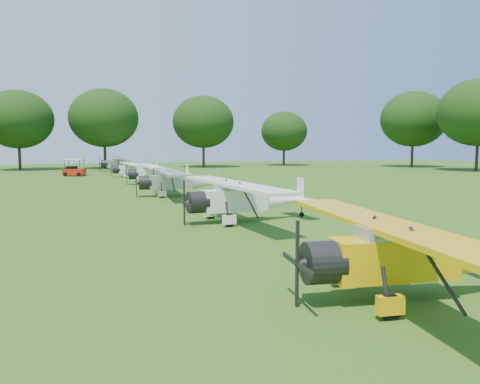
# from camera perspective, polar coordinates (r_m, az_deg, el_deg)

# --- Properties ---
(ground) EXTENTS (160.00, 160.00, 0.00)m
(ground) POSITION_cam_1_polar(r_m,az_deg,el_deg) (23.65, -3.25, -3.73)
(ground) COLOR #274B12
(ground) RESTS_ON ground
(tree_belt) EXTENTS (137.36, 130.27, 14.52)m
(tree_belt) POSITION_cam_1_polar(r_m,az_deg,el_deg) (25.03, 4.71, 15.25)
(tree_belt) COLOR #322013
(tree_belt) RESTS_ON ground
(aircraft_2) EXTENTS (6.78, 10.78, 2.12)m
(aircraft_2) POSITION_cam_1_polar(r_m,az_deg,el_deg) (12.73, 20.26, -6.71)
(aircraft_2) COLOR #EDB309
(aircraft_2) RESTS_ON ground
(aircraft_3) EXTENTS (6.99, 11.15, 2.19)m
(aircraft_3) POSITION_cam_1_polar(r_m,az_deg,el_deg) (23.90, 0.49, -0.52)
(aircraft_3) COLOR white
(aircraft_3) RESTS_ON ground
(aircraft_4) EXTENTS (6.71, 10.69, 2.11)m
(aircraft_4) POSITION_cam_1_polar(r_m,az_deg,el_deg) (36.02, -7.67, 1.49)
(aircraft_4) COLOR silver
(aircraft_4) RESTS_ON ground
(aircraft_5) EXTENTS (6.40, 10.16, 2.01)m
(aircraft_5) POSITION_cam_1_polar(r_m,az_deg,el_deg) (47.17, -10.11, 2.39)
(aircraft_5) COLOR white
(aircraft_5) RESTS_ON ground
(aircraft_6) EXTENTS (5.78, 9.20, 1.81)m
(aircraft_6) POSITION_cam_1_polar(r_m,az_deg,el_deg) (58.15, -12.81, 2.86)
(aircraft_6) COLOR white
(aircraft_6) RESTS_ON ground
(aircraft_7) EXTENTS (7.22, 11.50, 2.26)m
(aircraft_7) POSITION_cam_1_polar(r_m,az_deg,el_deg) (70.46, -14.09, 3.53)
(aircraft_7) COLOR silver
(aircraft_7) RESTS_ON ground
(golf_cart) EXTENTS (2.86, 2.34, 2.13)m
(golf_cart) POSITION_cam_1_polar(r_m,az_deg,el_deg) (61.62, -19.59, 2.50)
(golf_cart) COLOR red
(golf_cart) RESTS_ON ground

